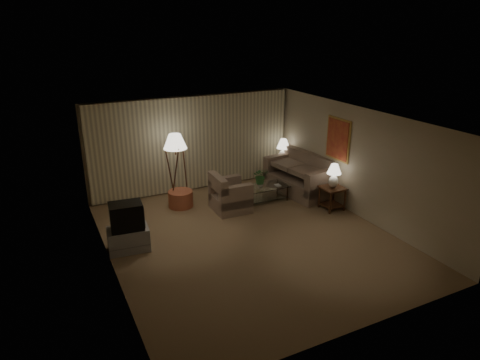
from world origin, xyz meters
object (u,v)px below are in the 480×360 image
(sofa, at_px, (298,178))
(armchair, at_px, (230,196))
(floor_lamp, at_px, (176,167))
(side_table_near, at_px, (332,194))
(vase, at_px, (260,185))
(side_table_far, at_px, (283,167))
(coffee_table, at_px, (265,191))
(tv_cabinet, at_px, (129,239))
(table_lamp_far, at_px, (283,148))
(ottoman, at_px, (181,199))
(table_lamp_near, at_px, (334,174))
(crt_tv, at_px, (126,216))

(sofa, distance_m, armchair, 2.24)
(floor_lamp, bearing_deg, side_table_near, -32.69)
(armchair, relative_size, vase, 7.09)
(side_table_far, height_order, coffee_table, side_table_far)
(tv_cabinet, bearing_deg, coffee_table, 20.95)
(side_table_near, relative_size, vase, 4.40)
(table_lamp_far, bearing_deg, armchair, -150.88)
(side_table_near, xyz_separation_m, coffee_table, (-1.28, 1.25, -0.14))
(table_lamp_far, distance_m, vase, 1.93)
(coffee_table, bearing_deg, ottoman, 163.73)
(table_lamp_near, relative_size, floor_lamp, 0.33)
(armchair, distance_m, side_table_far, 2.72)
(sofa, height_order, table_lamp_far, table_lamp_far)
(table_lamp_near, distance_m, vase, 1.96)
(table_lamp_near, distance_m, table_lamp_far, 2.44)
(sofa, height_order, crt_tv, crt_tv)
(armchair, relative_size, table_lamp_near, 1.54)
(side_table_near, xyz_separation_m, ottoman, (-3.46, 1.89, -0.20))
(side_table_near, relative_size, ottoman, 0.93)
(side_table_near, bearing_deg, table_lamp_far, 90.00)
(table_lamp_far, bearing_deg, coffee_table, -137.04)
(side_table_near, xyz_separation_m, side_table_far, (0.00, 2.44, -0.01))
(tv_cabinet, height_order, floor_lamp, floor_lamp)
(armchair, bearing_deg, sofa, -82.38)
(floor_lamp, bearing_deg, side_table_far, 3.90)
(table_lamp_near, height_order, coffee_table, table_lamp_near)
(table_lamp_far, relative_size, tv_cabinet, 0.77)
(table_lamp_far, relative_size, vase, 5.10)
(side_table_far, relative_size, table_lamp_near, 0.96)
(armchair, height_order, table_lamp_near, table_lamp_near)
(armchair, distance_m, side_table_near, 2.63)
(side_table_near, relative_size, crt_tv, 0.84)
(sofa, xyz_separation_m, tv_cabinet, (-5.05, -1.16, -0.19))
(table_lamp_near, height_order, vase, table_lamp_near)
(crt_tv, bearing_deg, table_lamp_far, 29.22)
(sofa, height_order, side_table_near, sofa)
(sofa, height_order, coffee_table, sofa)
(coffee_table, relative_size, floor_lamp, 0.65)
(table_lamp_near, relative_size, crt_tv, 0.88)
(side_table_far, relative_size, crt_tv, 0.84)
(armchair, bearing_deg, table_lamp_far, -59.35)
(armchair, distance_m, table_lamp_far, 2.79)
(armchair, height_order, table_lamp_far, table_lamp_far)
(coffee_table, distance_m, ottoman, 2.28)
(sofa, bearing_deg, tv_cabinet, -84.85)
(side_table_far, bearing_deg, coffee_table, -137.04)
(side_table_far, bearing_deg, armchair, -150.88)
(side_table_near, xyz_separation_m, table_lamp_far, (-0.00, 2.44, 0.60))
(sofa, xyz_separation_m, coffee_table, (-1.13, -0.10, -0.16))
(crt_tv, height_order, vase, crt_tv)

